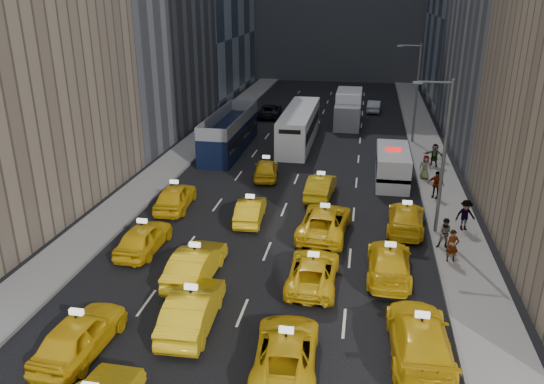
{
  "coord_description": "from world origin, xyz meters",
  "views": [
    {
      "loc": [
        4.83,
        -17.49,
        13.41
      ],
      "look_at": [
        -0.41,
        11.85,
        2.0
      ],
      "focal_mm": 35.0,
      "sensor_mm": 36.0,
      "label": 1
    }
  ],
  "objects_px": {
    "city_bus": "(299,126)",
    "pedestrian_0": "(452,246)",
    "double_decker": "(230,132)",
    "box_truck": "(348,109)",
    "nypd_van": "(392,166)"
  },
  "relations": [
    {
      "from": "nypd_van",
      "to": "pedestrian_0",
      "type": "bearing_deg",
      "value": -81.14
    },
    {
      "from": "nypd_van",
      "to": "double_decker",
      "type": "bearing_deg",
      "value": 153.75
    },
    {
      "from": "city_bus",
      "to": "box_truck",
      "type": "distance_m",
      "value": 9.11
    },
    {
      "from": "nypd_van",
      "to": "pedestrian_0",
      "type": "xyz_separation_m",
      "value": [
        2.65,
        -12.41,
        -0.16
      ]
    },
    {
      "from": "nypd_van",
      "to": "pedestrian_0",
      "type": "relative_size",
      "value": 3.54
    },
    {
      "from": "box_truck",
      "to": "pedestrian_0",
      "type": "distance_m",
      "value": 30.61
    },
    {
      "from": "city_bus",
      "to": "pedestrian_0",
      "type": "relative_size",
      "value": 7.12
    },
    {
      "from": "box_truck",
      "to": "pedestrian_0",
      "type": "height_order",
      "value": "box_truck"
    },
    {
      "from": "double_decker",
      "to": "box_truck",
      "type": "distance_m",
      "value": 15.2
    },
    {
      "from": "double_decker",
      "to": "city_bus",
      "type": "distance_m",
      "value": 6.69
    },
    {
      "from": "double_decker",
      "to": "city_bus",
      "type": "height_order",
      "value": "double_decker"
    },
    {
      "from": "box_truck",
      "to": "double_decker",
      "type": "bearing_deg",
      "value": -131.48
    },
    {
      "from": "city_bus",
      "to": "nypd_van",
      "type": "bearing_deg",
      "value": -43.88
    },
    {
      "from": "city_bus",
      "to": "pedestrian_0",
      "type": "xyz_separation_m",
      "value": [
        10.82,
        -21.76,
        -0.55
      ]
    },
    {
      "from": "pedestrian_0",
      "to": "city_bus",
      "type": "bearing_deg",
      "value": 109.26
    }
  ]
}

